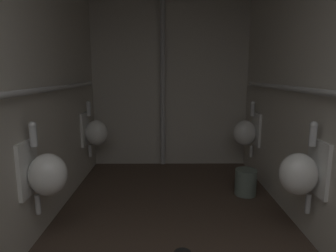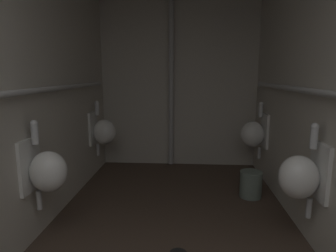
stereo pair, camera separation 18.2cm
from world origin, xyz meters
The scene contains 12 objects.
floor centered at (0.00, 2.21, -0.04)m, with size 2.44×4.53×0.08m, color #47382D.
wall_left centered at (-1.19, 2.21, 1.35)m, with size 0.06×4.53×2.70m, color beige.
wall_right centered at (1.19, 2.21, 1.35)m, with size 0.06×4.53×2.70m, color beige.
wall_back centered at (0.00, 4.44, 1.35)m, with size 2.44×0.06×2.70m, color beige.
urinal_left_mid centered at (-1.01, 2.22, 0.63)m, with size 0.32×0.30×0.76m.
urinal_left_far centered at (-1.01, 3.84, 0.63)m, with size 0.32×0.30×0.76m.
urinal_right_mid centered at (1.01, 2.22, 0.63)m, with size 0.32×0.30×0.76m.
urinal_right_far centered at (1.01, 3.82, 0.63)m, with size 0.32×0.30×0.76m.
supply_pipe_left centered at (-1.10, 2.19, 1.26)m, with size 0.06×3.76×0.06m.
supply_pipe_right centered at (1.10, 2.18, 1.26)m, with size 0.06×3.73×0.06m.
standpipe_back_wall centered at (-0.11, 4.33, 1.35)m, with size 0.07×0.07×2.65m, color #B2B2B2.
waste_bin centered at (0.87, 3.23, 0.15)m, with size 0.25×0.25×0.30m, color slate.
Camera 2 is at (0.12, 0.04, 1.40)m, focal length 31.03 mm.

